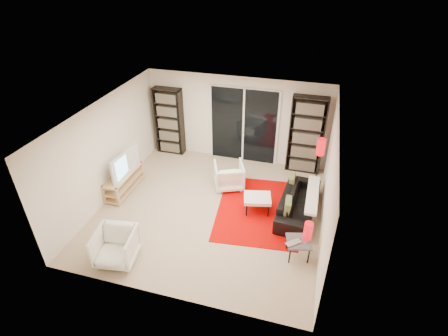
{
  "coord_description": "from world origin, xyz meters",
  "views": [
    {
      "loc": [
        2.04,
        -6.06,
        5.15
      ],
      "look_at": [
        0.25,
        0.3,
        1.0
      ],
      "focal_mm": 28.0,
      "sensor_mm": 36.0,
      "label": 1
    }
  ],
  "objects_px": {
    "tv_stand": "(124,181)",
    "armchair_front": "(116,246)",
    "sofa": "(299,203)",
    "bookshelf_left": "(169,121)",
    "side_table": "(299,243)",
    "armchair_back": "(229,175)",
    "bookshelf_right": "(306,135)",
    "floor_lamp": "(320,152)",
    "ottoman": "(257,199)"
  },
  "relations": [
    {
      "from": "armchair_front",
      "to": "side_table",
      "type": "xyz_separation_m",
      "value": [
        3.35,
        1.04,
        0.01
      ]
    },
    {
      "from": "armchair_front",
      "to": "ottoman",
      "type": "height_order",
      "value": "armchair_front"
    },
    {
      "from": "sofa",
      "to": "armchair_back",
      "type": "distance_m",
      "value": 1.89
    },
    {
      "from": "armchair_front",
      "to": "bookshelf_left",
      "type": "bearing_deg",
      "value": 90.24
    },
    {
      "from": "bookshelf_right",
      "to": "ottoman",
      "type": "bearing_deg",
      "value": -112.04
    },
    {
      "from": "bookshelf_left",
      "to": "side_table",
      "type": "distance_m",
      "value": 5.23
    },
    {
      "from": "tv_stand",
      "to": "armchair_front",
      "type": "bearing_deg",
      "value": -64.05
    },
    {
      "from": "tv_stand",
      "to": "sofa",
      "type": "xyz_separation_m",
      "value": [
        4.26,
        0.29,
        0.01
      ]
    },
    {
      "from": "tv_stand",
      "to": "armchair_back",
      "type": "distance_m",
      "value": 2.61
    },
    {
      "from": "sofa",
      "to": "armchair_back",
      "type": "height_order",
      "value": "armchair_back"
    },
    {
      "from": "tv_stand",
      "to": "armchair_front",
      "type": "xyz_separation_m",
      "value": [
        1.03,
        -2.12,
        0.08
      ]
    },
    {
      "from": "bookshelf_right",
      "to": "armchair_back",
      "type": "relative_size",
      "value": 2.9
    },
    {
      "from": "armchair_back",
      "to": "armchair_front",
      "type": "xyz_separation_m",
      "value": [
        -1.43,
        -2.99,
        0.02
      ]
    },
    {
      "from": "sofa",
      "to": "floor_lamp",
      "type": "relative_size",
      "value": 1.27
    },
    {
      "from": "side_table",
      "to": "sofa",
      "type": "bearing_deg",
      "value": 94.99
    },
    {
      "from": "armchair_back",
      "to": "armchair_front",
      "type": "distance_m",
      "value": 3.31
    },
    {
      "from": "tv_stand",
      "to": "armchair_front",
      "type": "height_order",
      "value": "armchair_front"
    },
    {
      "from": "side_table",
      "to": "floor_lamp",
      "type": "distance_m",
      "value": 2.42
    },
    {
      "from": "armchair_back",
      "to": "ottoman",
      "type": "bearing_deg",
      "value": 115.94
    },
    {
      "from": "sofa",
      "to": "armchair_front",
      "type": "height_order",
      "value": "armchair_front"
    },
    {
      "from": "ottoman",
      "to": "side_table",
      "type": "xyz_separation_m",
      "value": [
        1.04,
        -1.17,
        0.01
      ]
    },
    {
      "from": "sofa",
      "to": "armchair_back",
      "type": "relative_size",
      "value": 2.59
    },
    {
      "from": "armchair_front",
      "to": "side_table",
      "type": "distance_m",
      "value": 3.5
    },
    {
      "from": "armchair_back",
      "to": "ottoman",
      "type": "height_order",
      "value": "armchair_back"
    },
    {
      "from": "bookshelf_left",
      "to": "armchair_front",
      "type": "xyz_separation_m",
      "value": [
        0.69,
        -4.3,
        -0.63
      ]
    },
    {
      "from": "floor_lamp",
      "to": "bookshelf_right",
      "type": "bearing_deg",
      "value": 111.19
    },
    {
      "from": "bookshelf_right",
      "to": "armchair_back",
      "type": "xyz_separation_m",
      "value": [
        -1.72,
        -1.31,
        -0.72
      ]
    },
    {
      "from": "sofa",
      "to": "side_table",
      "type": "bearing_deg",
      "value": -170.02
    },
    {
      "from": "side_table",
      "to": "ottoman",
      "type": "bearing_deg",
      "value": 131.64
    },
    {
      "from": "sofa",
      "to": "ottoman",
      "type": "xyz_separation_m",
      "value": [
        -0.92,
        -0.2,
        0.07
      ]
    },
    {
      "from": "armchair_front",
      "to": "floor_lamp",
      "type": "xyz_separation_m",
      "value": [
        3.53,
        3.32,
        0.8
      ]
    },
    {
      "from": "sofa",
      "to": "armchair_front",
      "type": "distance_m",
      "value": 4.03
    },
    {
      "from": "bookshelf_left",
      "to": "tv_stand",
      "type": "distance_m",
      "value": 2.31
    },
    {
      "from": "floor_lamp",
      "to": "ottoman",
      "type": "bearing_deg",
      "value": -137.7
    },
    {
      "from": "bookshelf_left",
      "to": "floor_lamp",
      "type": "height_order",
      "value": "bookshelf_left"
    },
    {
      "from": "side_table",
      "to": "floor_lamp",
      "type": "xyz_separation_m",
      "value": [
        0.19,
        2.28,
        0.79
      ]
    },
    {
      "from": "bookshelf_right",
      "to": "floor_lamp",
      "type": "distance_m",
      "value": 1.05
    },
    {
      "from": "tv_stand",
      "to": "side_table",
      "type": "height_order",
      "value": "tv_stand"
    },
    {
      "from": "bookshelf_right",
      "to": "sofa",
      "type": "distance_m",
      "value": 2.04
    },
    {
      "from": "armchair_front",
      "to": "floor_lamp",
      "type": "bearing_deg",
      "value": 34.27
    },
    {
      "from": "ottoman",
      "to": "side_table",
      "type": "bearing_deg",
      "value": -48.36
    },
    {
      "from": "ottoman",
      "to": "floor_lamp",
      "type": "height_order",
      "value": "floor_lamp"
    },
    {
      "from": "bookshelf_right",
      "to": "sofa",
      "type": "height_order",
      "value": "bookshelf_right"
    },
    {
      "from": "tv_stand",
      "to": "side_table",
      "type": "relative_size",
      "value": 2.39
    },
    {
      "from": "armchair_back",
      "to": "side_table",
      "type": "distance_m",
      "value": 2.73
    },
    {
      "from": "bookshelf_right",
      "to": "sofa",
      "type": "relative_size",
      "value": 1.12
    },
    {
      "from": "tv_stand",
      "to": "armchair_front",
      "type": "distance_m",
      "value": 2.36
    },
    {
      "from": "armchair_back",
      "to": "side_table",
      "type": "bearing_deg",
      "value": 112.14
    },
    {
      "from": "armchair_front",
      "to": "bookshelf_right",
      "type": "bearing_deg",
      "value": 44.76
    },
    {
      "from": "tv_stand",
      "to": "sofa",
      "type": "relative_size",
      "value": 0.7
    }
  ]
}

